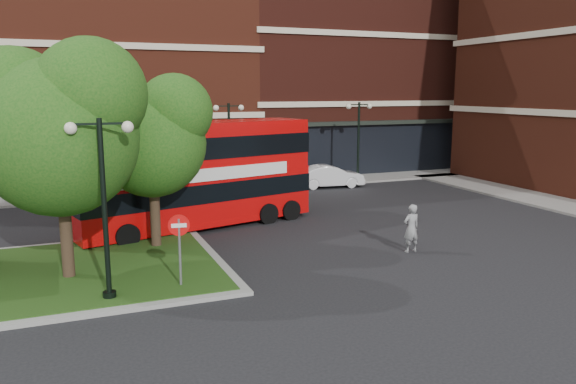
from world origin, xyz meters
name	(u,v)px	position (x,y,z in m)	size (l,w,h in m)	color
ground	(298,279)	(0.00, 0.00, 0.00)	(120.00, 120.00, 0.00)	black
pavement_far	(187,190)	(0.00, 16.50, 0.06)	(44.00, 3.00, 0.12)	slate
terrace_far_left	(31,69)	(-8.00, 24.00, 7.00)	(26.00, 12.00, 14.00)	maroon
terrace_far_right	(346,59)	(14.00, 24.00, 8.00)	(18.00, 12.00, 16.00)	#471911
traffic_island	(16,279)	(-8.00, 3.00, 0.07)	(12.60, 7.60, 0.15)	gray
tree_island_west	(54,122)	(-6.60, 2.58, 4.79)	(5.40, 4.71, 7.21)	#2D2116
tree_island_east	(149,132)	(-3.58, 5.06, 4.24)	(4.46, 3.90, 6.29)	#2D2116
lamp_island	(104,201)	(-5.50, 0.20, 2.83)	(1.72, 0.36, 5.00)	black
lamp_far_left	(229,143)	(2.00, 14.50, 2.83)	(1.72, 0.36, 5.00)	black
lamp_far_right	(358,139)	(10.00, 14.50, 2.83)	(1.72, 0.36, 5.00)	black
bus	(196,168)	(-1.40, 7.63, 2.54)	(10.39, 4.80, 3.87)	#BA0708
woman	(411,228)	(4.88, 1.24, 0.87)	(0.63, 0.42, 1.74)	gray
car_silver	(168,181)	(-1.14, 16.00, 0.70)	(1.65, 4.10, 1.40)	#AEB0B6
car_white	(330,176)	(8.11, 14.50, 0.66)	(1.40, 4.03, 1.33)	white
no_entry_sign	(179,237)	(-3.50, 0.45, 1.59)	(0.61, 0.14, 2.23)	slate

